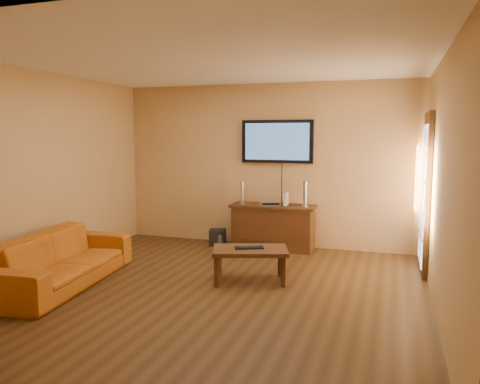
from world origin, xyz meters
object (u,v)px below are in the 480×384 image
at_px(television, 277,142).
at_px(speaker_right, 305,195).
at_px(coffee_table, 250,253).
at_px(bottle, 220,242).
at_px(media_console, 273,227).
at_px(sofa, 61,251).
at_px(subwoofer, 218,237).
at_px(av_receiver, 270,203).
at_px(speaker_left, 242,193).
at_px(keyboard, 249,248).
at_px(game_console, 286,199).

xyz_separation_m(television, speaker_right, (0.52, -0.25, -0.84)).
height_order(coffee_table, bottle, coffee_table).
xyz_separation_m(media_console, coffee_table, (0.15, -1.77, 0.00)).
height_order(television, sofa, television).
relative_size(speaker_right, subwoofer, 1.53).
bearing_deg(speaker_right, av_receiver, -177.22).
height_order(speaker_left, keyboard, speaker_left).
bearing_deg(speaker_left, sofa, -119.28).
xyz_separation_m(speaker_left, av_receiver, (0.51, -0.10, -0.13)).
relative_size(television, coffee_table, 1.12).
distance_m(game_console, keyboard, 1.82).
bearing_deg(media_console, coffee_table, -85.23).
relative_size(coffee_table, speaker_right, 2.63).
relative_size(av_receiver, bottle, 1.46).
height_order(bottle, keyboard, keyboard).
bearing_deg(subwoofer, television, 1.08).
height_order(game_console, keyboard, game_console).
xyz_separation_m(sofa, av_receiver, (2.00, 2.57, 0.33)).
bearing_deg(subwoofer, av_receiver, -14.91).
height_order(speaker_left, av_receiver, speaker_left).
bearing_deg(speaker_right, television, 154.71).
distance_m(speaker_left, speaker_right, 1.07).
height_order(speaker_left, game_console, speaker_left).
relative_size(subwoofer, bottle, 1.21).
height_order(media_console, subwoofer, media_console).
distance_m(coffee_table, sofa, 2.35).
height_order(media_console, bottle, media_console).
distance_m(sofa, speaker_left, 3.09).
bearing_deg(sofa, speaker_left, -35.96).
xyz_separation_m(av_receiver, bottle, (-0.80, -0.17, -0.66)).
xyz_separation_m(sofa, speaker_left, (1.49, 2.66, 0.46)).
distance_m(media_console, television, 1.40).
bearing_deg(bottle, media_console, 14.91).
height_order(television, av_receiver, television).
distance_m(media_console, coffee_table, 1.78).
distance_m(sofa, av_receiver, 3.27).
bearing_deg(subwoofer, coffee_table, -72.33).
bearing_deg(sofa, subwoofer, -29.71).
height_order(coffee_table, speaker_left, speaker_left).
relative_size(sofa, speaker_right, 5.42).
distance_m(sofa, subwoofer, 2.80).
bearing_deg(media_console, speaker_left, 175.41).
relative_size(coffee_table, bottle, 4.85).
height_order(media_console, game_console, game_console).
height_order(sofa, speaker_left, speaker_left).
height_order(television, bottle, television).
xyz_separation_m(speaker_right, game_console, (-0.31, 0.03, -0.08)).
relative_size(speaker_right, av_receiver, 1.26).
relative_size(media_console, speaker_left, 3.77).
bearing_deg(coffee_table, television, 94.24).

